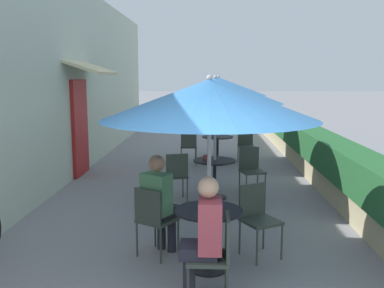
% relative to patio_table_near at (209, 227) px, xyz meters
% --- Properties ---
extents(cafe_facade_wall, '(0.98, 15.14, 4.20)m').
position_rel_patio_table_near_xyz_m(cafe_facade_wall, '(-2.99, 5.26, 1.59)').
color(cafe_facade_wall, '#B2C1AD').
rests_on(cafe_facade_wall, ground_plane).
extents(planter_hedge, '(0.60, 14.14, 1.01)m').
position_rel_patio_table_near_xyz_m(planter_hedge, '(2.31, 5.30, 0.03)').
color(planter_hedge, tan).
rests_on(planter_hedge, ground_plane).
extents(patio_table_near, '(0.76, 0.76, 0.70)m').
position_rel_patio_table_near_xyz_m(patio_table_near, '(0.00, 0.00, 0.00)').
color(patio_table_near, black).
rests_on(patio_table_near, ground_plane).
extents(patio_umbrella_near, '(2.36, 2.36, 2.19)m').
position_rel_patio_table_near_xyz_m(patio_umbrella_near, '(0.00, 0.00, 1.42)').
color(patio_umbrella_near, '#B7B7BC').
rests_on(patio_umbrella_near, ground_plane).
extents(cafe_chair_near_left, '(0.40, 0.40, 0.87)m').
position_rel_patio_table_near_xyz_m(cafe_chair_near_left, '(0.07, -0.72, 0.01)').
color(cafe_chair_near_left, '#384238').
rests_on(cafe_chair_near_left, ground_plane).
extents(seated_patron_near_left, '(0.40, 0.34, 1.25)m').
position_rel_patio_table_near_xyz_m(seated_patron_near_left, '(-0.04, -0.72, 0.18)').
color(seated_patron_near_left, '#23232D').
rests_on(seated_patron_near_left, ground_plane).
extents(cafe_chair_near_right, '(0.54, 0.54, 0.87)m').
position_rel_patio_table_near_xyz_m(cafe_chair_near_right, '(0.59, 0.42, 0.01)').
color(cafe_chair_near_right, '#384238').
rests_on(cafe_chair_near_right, ground_plane).
extents(cafe_chair_near_back, '(0.55, 0.55, 0.87)m').
position_rel_patio_table_near_xyz_m(cafe_chair_near_back, '(-0.66, 0.30, 0.01)').
color(cafe_chair_near_back, '#384238').
rests_on(cafe_chair_near_back, ground_plane).
extents(seated_patron_near_back, '(0.48, 0.51, 1.25)m').
position_rel_patio_table_near_xyz_m(seated_patron_near_back, '(-0.60, 0.40, 0.18)').
color(seated_patron_near_back, '#23232D').
rests_on(seated_patron_near_back, ground_plane).
extents(patio_table_mid, '(0.76, 0.76, 0.70)m').
position_rel_patio_table_near_xyz_m(patio_table_mid, '(0.10, 2.87, 0.00)').
color(patio_table_mid, black).
rests_on(patio_table_mid, ground_plane).
extents(patio_umbrella_mid, '(2.36, 2.36, 2.19)m').
position_rel_patio_table_near_xyz_m(patio_umbrella_mid, '(0.10, 2.87, 1.42)').
color(patio_umbrella_mid, '#B7B7BC').
rests_on(patio_umbrella_mid, ground_plane).
extents(cafe_chair_mid_left, '(0.49, 0.49, 0.87)m').
position_rel_patio_table_near_xyz_m(cafe_chair_mid_left, '(-0.57, 2.60, 0.01)').
color(cafe_chair_mid_left, '#384238').
rests_on(cafe_chair_mid_left, ground_plane).
extents(cafe_chair_mid_right, '(0.49, 0.49, 0.87)m').
position_rel_patio_table_near_xyz_m(cafe_chair_mid_right, '(0.78, 3.14, 0.01)').
color(cafe_chair_mid_right, '#384238').
rests_on(cafe_chair_mid_right, ground_plane).
extents(coffee_cup_mid, '(0.07, 0.07, 0.09)m').
position_rel_patio_table_near_xyz_m(coffee_cup_mid, '(-0.07, 2.88, 0.24)').
color(coffee_cup_mid, '#B73D3D').
rests_on(coffee_cup_mid, patio_table_mid).
extents(patio_table_far, '(0.76, 0.76, 0.70)m').
position_rel_patio_table_near_xyz_m(patio_table_far, '(0.22, 5.88, 0.00)').
color(patio_table_far, black).
rests_on(patio_table_far, ground_plane).
extents(patio_umbrella_far, '(2.36, 2.36, 2.19)m').
position_rel_patio_table_near_xyz_m(patio_umbrella_far, '(0.22, 5.88, 1.42)').
color(patio_umbrella_far, '#B7B7BC').
rests_on(patio_umbrella_far, ground_plane).
extents(cafe_chair_far_left, '(0.43, 0.43, 0.87)m').
position_rel_patio_table_near_xyz_m(cafe_chair_far_left, '(0.93, 6.00, 0.01)').
color(cafe_chair_far_left, '#384238').
rests_on(cafe_chair_far_left, ground_plane).
extents(cafe_chair_far_right, '(0.43, 0.43, 0.87)m').
position_rel_patio_table_near_xyz_m(cafe_chair_far_right, '(-0.49, 5.75, 0.01)').
color(cafe_chair_far_right, '#384238').
rests_on(cafe_chair_far_right, ground_plane).
extents(coffee_cup_far, '(0.07, 0.07, 0.09)m').
position_rel_patio_table_near_xyz_m(coffee_cup_far, '(0.12, 5.86, 0.24)').
color(coffee_cup_far, teal).
rests_on(coffee_cup_far, patio_table_far).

